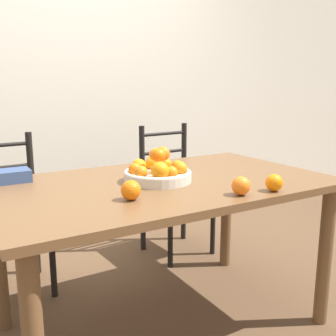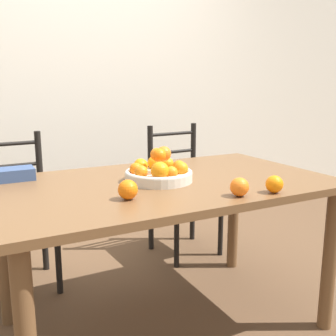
# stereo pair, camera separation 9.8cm
# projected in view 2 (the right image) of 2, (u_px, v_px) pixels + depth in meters

# --- Properties ---
(ground_plane) EXTENTS (12.00, 12.00, 0.00)m
(ground_plane) POSITION_uv_depth(u_px,v_px,m) (165.00, 324.00, 2.05)
(ground_plane) COLOR brown
(wall_back) EXTENTS (8.00, 0.06, 2.60)m
(wall_back) POSITION_uv_depth(u_px,v_px,m) (77.00, 75.00, 3.11)
(wall_back) COLOR silver
(wall_back) RESTS_ON ground_plane
(dining_table) EXTENTS (1.60, 0.95, 0.77)m
(dining_table) POSITION_uv_depth(u_px,v_px,m) (165.00, 201.00, 1.91)
(dining_table) COLOR brown
(dining_table) RESTS_ON ground_plane
(fruit_bowl) EXTENTS (0.32, 0.32, 0.17)m
(fruit_bowl) POSITION_uv_depth(u_px,v_px,m) (159.00, 172.00, 1.87)
(fruit_bowl) COLOR beige
(fruit_bowl) RESTS_ON dining_table
(orange_loose_0) EXTENTS (0.08, 0.08, 0.08)m
(orange_loose_0) POSITION_uv_depth(u_px,v_px,m) (128.00, 190.00, 1.57)
(orange_loose_0) COLOR orange
(orange_loose_0) RESTS_ON dining_table
(orange_loose_1) EXTENTS (0.08, 0.08, 0.08)m
(orange_loose_1) POSITION_uv_depth(u_px,v_px,m) (274.00, 184.00, 1.67)
(orange_loose_1) COLOR orange
(orange_loose_1) RESTS_ON dining_table
(orange_loose_2) EXTENTS (0.08, 0.08, 0.08)m
(orange_loose_2) POSITION_uv_depth(u_px,v_px,m) (239.00, 187.00, 1.62)
(orange_loose_2) COLOR orange
(orange_loose_2) RESTS_ON dining_table
(chair_left) EXTENTS (0.44, 0.42, 0.94)m
(chair_left) POSITION_uv_depth(u_px,v_px,m) (15.00, 215.00, 2.36)
(chair_left) COLOR black
(chair_left) RESTS_ON ground_plane
(chair_right) EXTENTS (0.45, 0.43, 0.94)m
(chair_right) POSITION_uv_depth(u_px,v_px,m) (182.00, 192.00, 2.89)
(chair_right) COLOR black
(chair_right) RESTS_ON ground_plane
(book_stack) EXTENTS (0.19, 0.13, 0.06)m
(book_stack) POSITION_uv_depth(u_px,v_px,m) (13.00, 174.00, 1.90)
(book_stack) COLOR #334770
(book_stack) RESTS_ON dining_table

